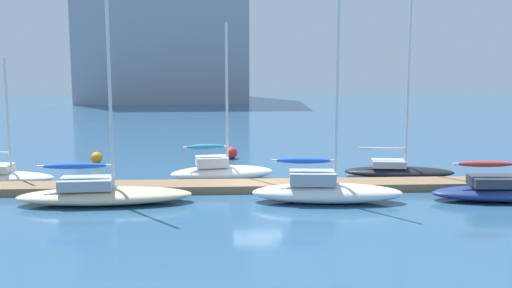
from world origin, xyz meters
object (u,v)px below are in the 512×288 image
mooring_buoy_red (231,153)px  harbor_building_distant (164,14)px  sailboat_0 (6,175)px  sailboat_3 (325,189)px  sailboat_1 (102,192)px  sailboat_5 (507,189)px  sailboat_2 (221,170)px  mooring_buoy_orange (97,158)px  sailboat_4 (398,169)px

mooring_buoy_red → harbor_building_distant: harbor_building_distant is taller
sailboat_0 → sailboat_3: 16.76m
sailboat_1 → harbor_building_distant: bearing=89.3°
sailboat_5 → mooring_buoy_red: (-12.63, 11.44, -0.17)m
harbor_building_distant → sailboat_1: bearing=-88.0°
sailboat_0 → sailboat_2: 11.23m
sailboat_5 → mooring_buoy_orange: 23.18m
sailboat_5 → mooring_buoy_orange: (-20.84, 10.14, -0.18)m
sailboat_4 → sailboat_5: size_ratio=0.87×
sailboat_2 → sailboat_5: size_ratio=0.76×
harbor_building_distant → mooring_buoy_red: bearing=-79.5°
sailboat_3 → harbor_building_distant: bearing=107.3°
mooring_buoy_orange → sailboat_2: bearing=-34.2°
mooring_buoy_orange → mooring_buoy_red: bearing=8.9°
sailboat_1 → harbor_building_distant: harbor_building_distant is taller
mooring_buoy_orange → mooring_buoy_red: size_ratio=0.98×
sailboat_5 → harbor_building_distant: (-20.54, 53.96, 10.42)m
sailboat_1 → harbor_building_distant: (-1.89, 53.63, 10.42)m
sailboat_0 → sailboat_4: size_ratio=0.68×
mooring_buoy_orange → mooring_buoy_red: (8.21, 1.29, 0.01)m
sailboat_1 → mooring_buoy_orange: sailboat_1 is taller
sailboat_0 → sailboat_2: bearing=5.5°
sailboat_0 → mooring_buoy_orange: (3.67, 5.20, -0.06)m
sailboat_1 → mooring_buoy_orange: 10.05m
sailboat_3 → mooring_buoy_orange: bearing=145.5°
mooring_buoy_orange → harbor_building_distant: harbor_building_distant is taller
sailboat_4 → harbor_building_distant: bearing=116.3°
sailboat_1 → mooring_buoy_red: size_ratio=14.31×
sailboat_4 → harbor_building_distant: size_ratio=0.43×
mooring_buoy_orange → mooring_buoy_red: mooring_buoy_red is taller
sailboat_1 → sailboat_2: sailboat_1 is taller
sailboat_0 → harbor_building_distant: (3.97, 49.02, 10.54)m
sailboat_1 → mooring_buoy_red: (6.02, 11.10, -0.18)m
sailboat_0 → sailboat_3: bearing=-11.7°
sailboat_1 → sailboat_4: sailboat_1 is taller
sailboat_4 → sailboat_5: (3.61, -5.36, 0.09)m
sailboat_0 → sailboat_1: size_ratio=0.61×
sailboat_0 → mooring_buoy_red: size_ratio=8.78×
sailboat_0 → sailboat_5: (24.51, -4.95, 0.12)m
sailboat_2 → sailboat_4: size_ratio=0.87×
sailboat_1 → sailboat_5: size_ratio=0.97×
sailboat_2 → mooring_buoy_orange: (-7.56, 5.13, -0.21)m
mooring_buoy_red → sailboat_2: bearing=-95.8°
sailboat_0 → sailboat_5: bearing=-6.2°
sailboat_4 → mooring_buoy_orange: (-17.23, 4.78, -0.10)m
sailboat_0 → sailboat_1: bearing=-33.0°
sailboat_1 → mooring_buoy_red: bearing=58.9°
sailboat_4 → sailboat_2: bearing=-170.8°
sailboat_5 → sailboat_1: bearing=-177.8°
sailboat_3 → sailboat_4: sailboat_4 is taller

